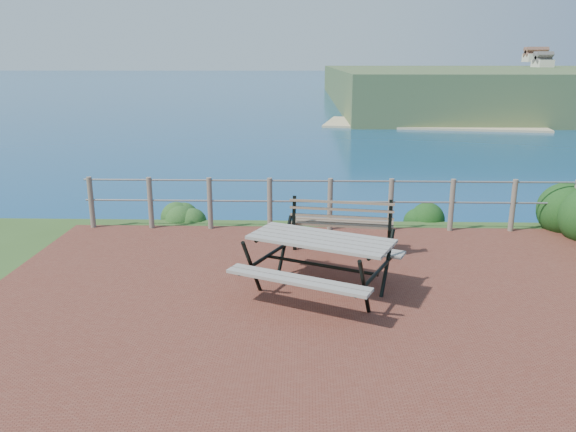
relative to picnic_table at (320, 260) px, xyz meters
The scene contains 7 objects.
ground 0.64m from the picnic_table, 45.74° to the right, with size 10.00×7.00×0.12m, color brown.
ocean 199.73m from the picnic_table, 89.92° to the left, with size 1200.00×1200.00×0.00m, color #155F82.
safety_railing 3.09m from the picnic_table, 85.10° to the left, with size 9.40×0.10×1.00m.
picnic_table is the anchor object (origin of this frame).
park_bench 1.96m from the picnic_table, 77.47° to the left, with size 1.76×0.68×0.97m.
shrub_lip_west 4.84m from the picnic_table, 125.05° to the left, with size 0.76×0.76×0.50m, color #1F481B.
shrub_lip_east 4.58m from the picnic_table, 60.13° to the left, with size 0.72×0.72×0.44m, color #144116.
Camera 1 is at (-0.50, -7.01, 3.18)m, focal length 35.00 mm.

